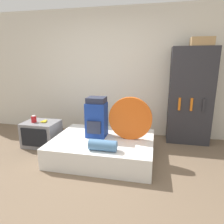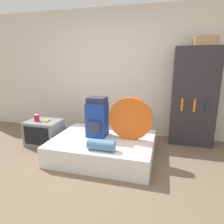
# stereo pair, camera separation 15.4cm
# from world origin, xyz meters

# --- Properties ---
(ground_plane) EXTENTS (16.00, 16.00, 0.00)m
(ground_plane) POSITION_xyz_m (0.00, 0.00, 0.00)
(ground_plane) COLOR brown
(wall_back) EXTENTS (8.00, 0.05, 2.60)m
(wall_back) POSITION_xyz_m (0.00, 2.12, 1.30)
(wall_back) COLOR silver
(wall_back) RESTS_ON ground_plane
(bed) EXTENTS (1.61, 1.25, 0.32)m
(bed) POSITION_xyz_m (0.11, 0.87, 0.16)
(bed) COLOR white
(bed) RESTS_ON ground_plane
(backpack) EXTENTS (0.32, 0.32, 0.66)m
(backpack) POSITION_xyz_m (-0.03, 0.96, 0.64)
(backpack) COLOR navy
(backpack) RESTS_ON bed
(tent_bag) EXTENTS (0.68, 0.07, 0.68)m
(tent_bag) POSITION_xyz_m (0.53, 0.94, 0.67)
(tent_bag) COLOR #E05B19
(tent_bag) RESTS_ON bed
(sleeping_roll) EXTENTS (0.39, 0.16, 0.16)m
(sleeping_roll) POSITION_xyz_m (0.22, 0.42, 0.40)
(sleeping_roll) COLOR teal
(sleeping_roll) RESTS_ON bed
(television) EXTENTS (0.62, 0.50, 0.46)m
(television) POSITION_xyz_m (-1.15, 1.08, 0.23)
(television) COLOR gray
(television) RESTS_ON ground_plane
(canister) EXTENTS (0.09, 0.09, 0.13)m
(canister) POSITION_xyz_m (-1.25, 1.04, 0.52)
(canister) COLOR #B2191E
(canister) RESTS_ON television
(banana_bunch) EXTENTS (0.13, 0.18, 0.03)m
(banana_bunch) POSITION_xyz_m (-1.07, 1.10, 0.47)
(banana_bunch) COLOR yellow
(banana_bunch) RESTS_ON television
(bookshelf) EXTENTS (0.78, 0.37, 1.80)m
(bookshelf) POSITION_xyz_m (1.55, 1.85, 0.90)
(bookshelf) COLOR #2D2D33
(bookshelf) RESTS_ON ground_plane
(cardboard_box) EXTENTS (0.38, 0.25, 0.15)m
(cardboard_box) POSITION_xyz_m (1.64, 1.82, 1.87)
(cardboard_box) COLOR #A88456
(cardboard_box) RESTS_ON bookshelf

